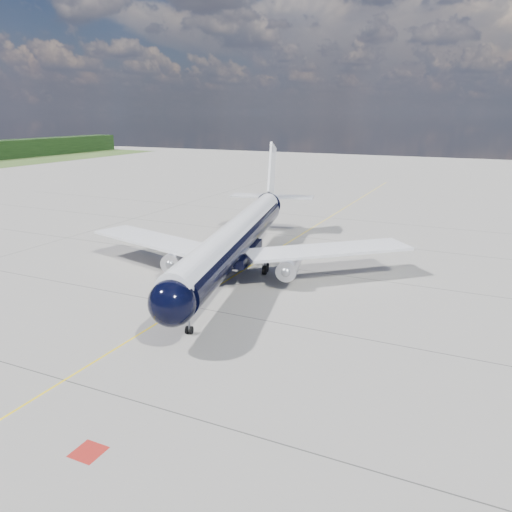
% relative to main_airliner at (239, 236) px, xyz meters
% --- Properties ---
extents(ground, '(320.00, 320.00, 0.00)m').
position_rel_main_airliner_xyz_m(ground, '(0.19, 8.64, -4.17)').
color(ground, gray).
rests_on(ground, ground).
extents(taxiway_centerline, '(0.16, 160.00, 0.01)m').
position_rel_main_airliner_xyz_m(taxiway_centerline, '(0.19, 3.64, -4.16)').
color(taxiway_centerline, yellow).
rests_on(taxiway_centerline, ground).
extents(red_marking, '(1.60, 1.60, 0.01)m').
position_rel_main_airliner_xyz_m(red_marking, '(6.99, -31.36, -4.16)').
color(red_marking, maroon).
rests_on(red_marking, ground).
extents(main_airliner, '(37.20, 45.96, 13.43)m').
position_rel_main_airliner_xyz_m(main_airliner, '(0.00, 0.00, 0.00)').
color(main_airliner, black).
rests_on(main_airliner, ground).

